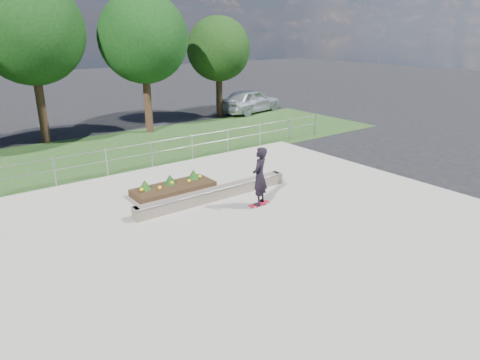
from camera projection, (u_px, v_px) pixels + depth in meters
name	position (u px, v px, depth m)	size (l,w,h in m)	color
ground	(265.00, 229.00, 12.87)	(120.00, 120.00, 0.00)	black
grass_verge	(121.00, 151.00, 21.15)	(30.00, 8.00, 0.02)	#26461C
concrete_slab	(265.00, 228.00, 12.86)	(15.00, 15.00, 0.06)	#A6A093
fence	(152.00, 151.00, 18.26)	(20.06, 0.06, 1.20)	gray
tree_mid_left	(30.00, 31.00, 20.89)	(5.25, 5.25, 8.25)	#301D13
tree_mid_right	(143.00, 38.00, 23.39)	(4.90, 4.90, 7.70)	#362015
tree_far_right	(219.00, 49.00, 28.18)	(4.20, 4.20, 6.60)	black
grind_ledge	(215.00, 194.00, 14.91)	(6.00, 0.44, 0.43)	#66584B
planter_bed	(173.00, 187.00, 15.61)	(3.00, 1.20, 0.61)	black
skateboarder	(260.00, 176.00, 14.07)	(0.85, 0.77, 2.03)	silver
parked_car	(250.00, 101.00, 30.79)	(2.03, 5.06, 1.72)	#B4B8BE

